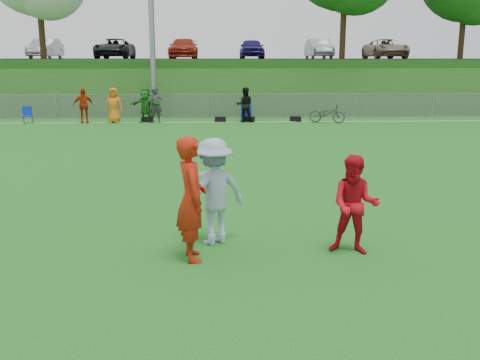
{
  "coord_description": "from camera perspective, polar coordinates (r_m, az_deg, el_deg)",
  "views": [
    {
      "loc": [
        0.31,
        -8.45,
        3.02
      ],
      "look_at": [
        0.72,
        0.5,
        1.0
      ],
      "focal_mm": 40.0,
      "sensor_mm": 36.0,
      "label": 1
    }
  ],
  "objects": [
    {
      "name": "camp_chair",
      "position": [
        28.03,
        -21.67,
        6.13
      ],
      "size": [
        0.6,
        0.6,
        0.82
      ],
      "rotation": [
        0.0,
        0.0,
        0.4
      ],
      "color": "#0F2CAB",
      "rests_on": "ground"
    },
    {
      "name": "frisbee",
      "position": [
        8.91,
        -3.84,
        0.7
      ],
      "size": [
        0.26,
        0.26,
        0.02
      ],
      "color": "white",
      "rests_on": "ground"
    },
    {
      "name": "car_row",
      "position": [
        40.49,
        -4.82,
        13.8
      ],
      "size": [
        32.04,
        5.18,
        1.44
      ],
      "color": "white",
      "rests_on": "parking_lot"
    },
    {
      "name": "spectator_row",
      "position": [
        26.73,
        -9.36,
        7.88
      ],
      "size": [
        8.83,
        0.74,
        1.69
      ],
      "color": "#BA2E0C",
      "rests_on": "ground"
    },
    {
      "name": "sideline_far",
      "position": [
        26.63,
        -3.26,
        6.19
      ],
      "size": [
        60.0,
        0.1,
        0.01
      ],
      "primitive_type": "cube",
      "color": "white",
      "rests_on": "ground"
    },
    {
      "name": "fence",
      "position": [
        28.56,
        -3.24,
        7.92
      ],
      "size": [
        58.0,
        0.06,
        1.3
      ],
      "color": "gray",
      "rests_on": "ground"
    },
    {
      "name": "parking_lot",
      "position": [
        41.46,
        -3.1,
        12.73
      ],
      "size": [
        120.0,
        12.0,
        0.1
      ],
      "primitive_type": "cube",
      "color": "black",
      "rests_on": "berm"
    },
    {
      "name": "player_red_left",
      "position": [
        8.15,
        -5.21,
        -2.01
      ],
      "size": [
        0.6,
        0.78,
        1.92
      ],
      "primitive_type": "imported",
      "rotation": [
        0.0,
        0.0,
        1.79
      ],
      "color": "#B11E0C",
      "rests_on": "ground"
    },
    {
      "name": "gear_bags",
      "position": [
        26.72,
        -1.27,
        6.49
      ],
      "size": [
        7.96,
        0.4,
        0.26
      ],
      "color": "black",
      "rests_on": "ground"
    },
    {
      "name": "player_blue",
      "position": [
        8.85,
        -2.82,
        -1.25
      ],
      "size": [
        1.33,
        1.16,
        1.78
      ],
      "primitive_type": "imported",
      "rotation": [
        0.0,
        0.0,
        3.68
      ],
      "color": "#91A7C9",
      "rests_on": "ground"
    },
    {
      "name": "player_red_center",
      "position": [
        8.6,
        12.16,
        -2.61
      ],
      "size": [
        0.92,
        0.81,
        1.58
      ],
      "primitive_type": "imported",
      "rotation": [
        0.0,
        0.0,
        -0.31
      ],
      "color": "red",
      "rests_on": "ground"
    },
    {
      "name": "bicycle",
      "position": [
        26.62,
        9.28,
        7.02
      ],
      "size": [
        1.84,
        1.14,
        0.91
      ],
      "primitive_type": "imported",
      "rotation": [
        0.0,
        0.0,
        1.24
      ],
      "color": "#303032",
      "rests_on": "ground"
    },
    {
      "name": "berm",
      "position": [
        39.49,
        -3.09,
        10.48
      ],
      "size": [
        120.0,
        18.0,
        3.0
      ],
      "primitive_type": "cube",
      "color": "#1F4814",
      "rests_on": "ground"
    },
    {
      "name": "recycling_bin",
      "position": [
        27.29,
        0.67,
        7.22
      ],
      "size": [
        0.69,
        0.69,
        0.82
      ],
      "primitive_type": "cylinder",
      "rotation": [
        0.0,
        0.0,
        0.31
      ],
      "color": "#0E2B98",
      "rests_on": "ground"
    },
    {
      "name": "ground",
      "position": [
        8.98,
        -4.46,
        -6.99
      ],
      "size": [
        120.0,
        120.0,
        0.0
      ],
      "primitive_type": "plane",
      "color": "#135C1A",
      "rests_on": "ground"
    }
  ]
}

